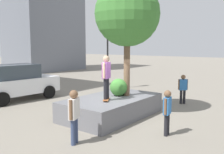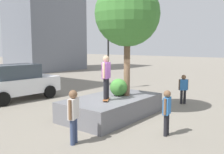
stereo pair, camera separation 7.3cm
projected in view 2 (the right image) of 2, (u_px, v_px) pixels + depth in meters
The scene contains 13 objects.
ground_plane at pixel (113, 118), 10.88m from camera, with size 120.00×120.00×0.00m, color gray.
planter_ledge at pixel (112, 107), 11.16m from camera, with size 4.49×2.56×0.85m, color slate.
plaza_tree at pixel (127, 14), 11.10m from camera, with size 2.87×2.87×5.08m.
boxwood_shrub at pixel (122, 90), 11.60m from camera, with size 0.46×0.46×0.46m, color #4C8C3D.
hedge_clump at pixel (119, 87), 11.40m from camera, with size 0.78×0.78×0.78m, color #3D7A33.
skateboard at pixel (106, 99), 10.48m from camera, with size 0.79×0.60×0.07m.
skateboarder at pixel (106, 74), 10.35m from camera, with size 0.58×0.33×1.79m.
police_car at pixel (18, 82), 14.55m from camera, with size 4.53×2.34×2.05m.
traffic_light_corner at pixel (108, 44), 17.64m from camera, with size 0.37×0.37×4.74m.
passerby_with_bag at pixel (73, 113), 7.96m from camera, with size 0.55×0.36×1.74m.
bystander_watching at pixel (167, 110), 8.73m from camera, with size 0.53×0.25×1.59m.
pedestrian_crossing at pixel (183, 87), 13.50m from camera, with size 0.42×0.43×1.57m.
brick_midrise at pixel (45, 9), 31.51m from camera, with size 8.45×6.09×15.12m, color slate.
Camera 2 is at (-8.36, -6.47, 3.12)m, focal length 40.69 mm.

